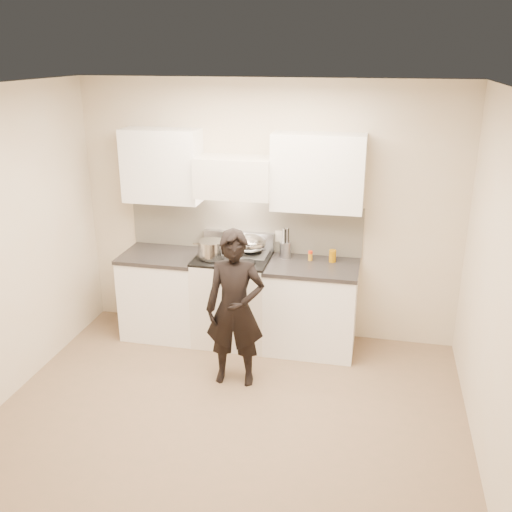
% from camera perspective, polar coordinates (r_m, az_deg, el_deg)
% --- Properties ---
extents(ground_plane, '(4.00, 4.00, 0.00)m').
position_cam_1_polar(ground_plane, '(5.02, -2.97, -16.09)').
color(ground_plane, '#7F634A').
extents(room_shell, '(4.04, 3.54, 2.70)m').
position_cam_1_polar(room_shell, '(4.64, -2.81, 2.94)').
color(room_shell, beige).
rests_on(room_shell, ground).
extents(stove, '(0.76, 0.65, 0.96)m').
position_cam_1_polar(stove, '(6.05, -2.28, -4.25)').
color(stove, white).
rests_on(stove, ground).
extents(counter_right, '(0.92, 0.67, 0.92)m').
position_cam_1_polar(counter_right, '(5.92, 5.56, -5.06)').
color(counter_right, white).
rests_on(counter_right, ground).
extents(counter_left, '(0.82, 0.67, 0.92)m').
position_cam_1_polar(counter_left, '(6.28, -9.21, -3.69)').
color(counter_left, white).
rests_on(counter_left, ground).
extents(wok, '(0.35, 0.43, 0.28)m').
position_cam_1_polar(wok, '(5.93, -0.62, 1.29)').
color(wok, '#B2B2B2').
rests_on(wok, stove).
extents(stock_pot, '(0.35, 0.34, 0.17)m').
position_cam_1_polar(stock_pot, '(5.80, -4.51, 0.71)').
color(stock_pot, '#B2B2B2').
rests_on(stock_pot, stove).
extents(utensil_crock, '(0.12, 0.12, 0.31)m').
position_cam_1_polar(utensil_crock, '(5.89, 2.95, 0.75)').
color(utensil_crock, '#ADAFBC').
rests_on(utensil_crock, counter_right).
extents(spice_jar, '(0.04, 0.04, 0.10)m').
position_cam_1_polar(spice_jar, '(5.84, 5.45, 0.03)').
color(spice_jar, '#C58718').
rests_on(spice_jar, counter_right).
extents(oil_glass, '(0.07, 0.07, 0.12)m').
position_cam_1_polar(oil_glass, '(5.83, 7.66, 0.00)').
color(oil_glass, '#A76B04').
rests_on(oil_glass, counter_right).
extents(person, '(0.57, 0.40, 1.48)m').
position_cam_1_polar(person, '(5.19, -2.11, -5.32)').
color(person, black).
rests_on(person, ground).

